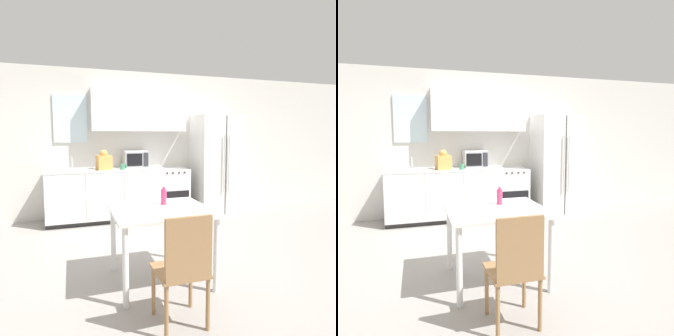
% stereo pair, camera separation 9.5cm
% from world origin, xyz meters
% --- Properties ---
extents(ground_plane, '(12.00, 12.00, 0.00)m').
position_xyz_m(ground_plane, '(0.00, 0.00, 0.00)').
color(ground_plane, gray).
extents(wall_back, '(12.00, 0.38, 2.70)m').
position_xyz_m(wall_back, '(0.03, 2.12, 1.46)').
color(wall_back, silver).
rests_on(wall_back, ground_plane).
extents(kitchen_counter, '(1.94, 0.67, 0.93)m').
position_xyz_m(kitchen_counter, '(-0.48, 1.80, 0.47)').
color(kitchen_counter, '#333333').
rests_on(kitchen_counter, ground_plane).
extents(oven_range, '(0.59, 0.62, 0.89)m').
position_xyz_m(oven_range, '(0.79, 1.83, 0.45)').
color(oven_range, white).
rests_on(oven_range, ground_plane).
extents(refrigerator, '(0.88, 0.76, 1.91)m').
position_xyz_m(refrigerator, '(1.73, 1.76, 0.95)').
color(refrigerator, silver).
rests_on(refrigerator, ground_plane).
extents(kitchen_sink, '(0.72, 0.40, 0.22)m').
position_xyz_m(kitchen_sink, '(-0.99, 1.80, 0.94)').
color(kitchen_sink, '#B7BABC').
rests_on(kitchen_sink, kitchen_counter).
extents(microwave, '(0.43, 0.37, 0.31)m').
position_xyz_m(microwave, '(0.13, 1.91, 1.08)').
color(microwave, '#B7BABC').
rests_on(microwave, kitchen_counter).
extents(coffee_mug, '(0.11, 0.08, 0.10)m').
position_xyz_m(coffee_mug, '(-0.16, 1.59, 0.98)').
color(coffee_mug, '#3F8C66').
rests_on(coffee_mug, kitchen_counter).
extents(grocery_bag_0, '(0.28, 0.25, 0.34)m').
position_xyz_m(grocery_bag_0, '(-0.47, 1.68, 1.08)').
color(grocery_bag_0, '#DB994C').
rests_on(grocery_bag_0, kitchen_counter).
extents(dining_table, '(1.00, 0.90, 0.77)m').
position_xyz_m(dining_table, '(-0.14, -0.63, 0.65)').
color(dining_table, white).
rests_on(dining_table, ground_plane).
extents(dining_chair_near, '(0.41, 0.41, 0.93)m').
position_xyz_m(dining_chair_near, '(-0.21, -1.46, 0.54)').
color(dining_chair_near, '#997047').
rests_on(dining_chair_near, ground_plane).
extents(drink_bottle, '(0.06, 0.06, 0.21)m').
position_xyz_m(drink_bottle, '(-0.06, -0.46, 0.86)').
color(drink_bottle, '#DB386B').
rests_on(drink_bottle, dining_table).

